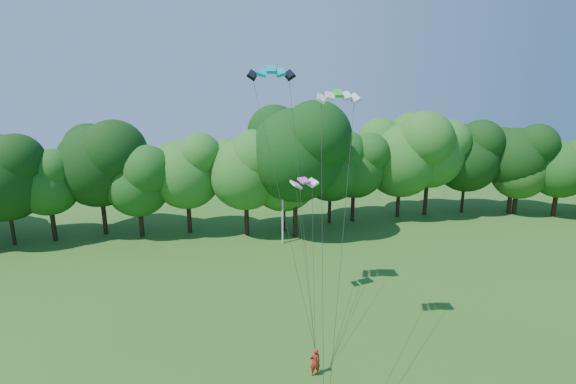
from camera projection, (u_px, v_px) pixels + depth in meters
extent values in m
cylinder|color=beige|center=(283.00, 207.00, 45.87)|extent=(0.20, 0.20, 7.91)
cube|color=beige|center=(282.00, 171.00, 44.92)|extent=(1.55, 0.47, 0.08)
imported|color=#B42517|center=(315.00, 362.00, 26.05)|extent=(0.69, 0.50, 1.77)
cube|color=#059EA9|center=(271.00, 69.00, 29.72)|extent=(3.13, 1.53, 0.58)
cube|color=green|center=(338.00, 93.00, 24.74)|extent=(2.40, 1.22, 0.44)
cube|color=#F143B2|center=(304.00, 181.00, 32.53)|extent=(2.20, 1.57, 0.33)
cylinder|color=black|center=(295.00, 213.00, 48.07)|extent=(0.50, 0.50, 5.37)
ellipsoid|color=#0F330E|center=(296.00, 147.00, 46.28)|extent=(10.75, 10.75, 11.73)
cylinder|color=#372416|center=(516.00, 199.00, 56.37)|extent=(0.44, 0.44, 3.76)
ellipsoid|color=#245018|center=(521.00, 160.00, 55.11)|extent=(7.51, 7.51, 8.19)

